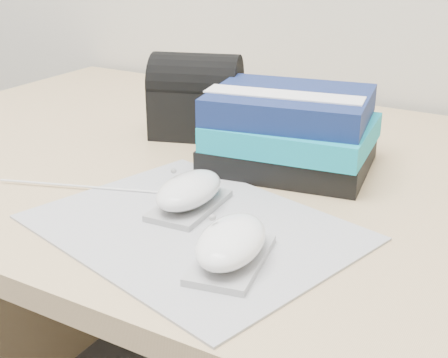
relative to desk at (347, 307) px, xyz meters
The scene contains 7 objects.
desk is the anchor object (origin of this frame).
mousepad 0.38m from the desk, 109.99° to the right, with size 0.35×0.27×0.00m, color gray.
mouse_rear 0.38m from the desk, 118.83° to the right, with size 0.07×0.12×0.05m.
mouse_front 0.42m from the desk, 94.10° to the right, with size 0.09×0.13×0.05m.
usb_cable 0.46m from the desk, 138.34° to the right, with size 0.00×0.00×0.23m, color silver.
book_stack 0.31m from the desk, 154.68° to the right, with size 0.25×0.21×0.11m.
pouch 0.41m from the desk, behind, with size 0.17×0.14×0.14m.
Camera 1 is at (0.25, 0.83, 1.05)m, focal length 50.00 mm.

